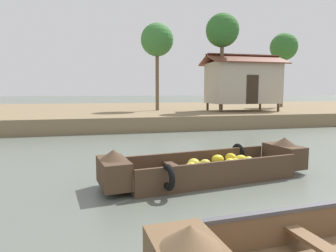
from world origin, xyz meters
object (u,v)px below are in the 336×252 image
Objects in this scene: palm_tree_mid at (157,41)px; palm_tree_far at (284,48)px; banana_boat at (210,167)px; palm_tree_near at (222,32)px; stilt_house_mid_left at (243,82)px.

palm_tree_far is at bearing 10.57° from palm_tree_mid.
banana_boat is at bearing -96.83° from palm_tree_mid.
palm_tree_mid is at bearing 148.26° from palm_tree_near.
palm_tree_near is (-1.67, -0.34, 3.13)m from stilt_house_mid_left.
palm_tree_near is (5.38, 11.61, 5.50)m from banana_boat.
palm_tree_far is (11.18, 2.09, 0.21)m from palm_tree_mid.
stilt_house_mid_left is (7.05, 11.95, 2.37)m from banana_boat.
palm_tree_near reaches higher than palm_tree_mid.
banana_boat is at bearing -120.55° from stilt_house_mid_left.
palm_tree_mid is 0.96× the size of palm_tree_far.
palm_tree_far reaches higher than banana_boat.
banana_boat is at bearing -128.76° from palm_tree_far.
banana_boat is 0.83× the size of palm_tree_far.
palm_tree_far is at bearing 51.24° from banana_boat.
banana_boat is 13.92m from palm_tree_near.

